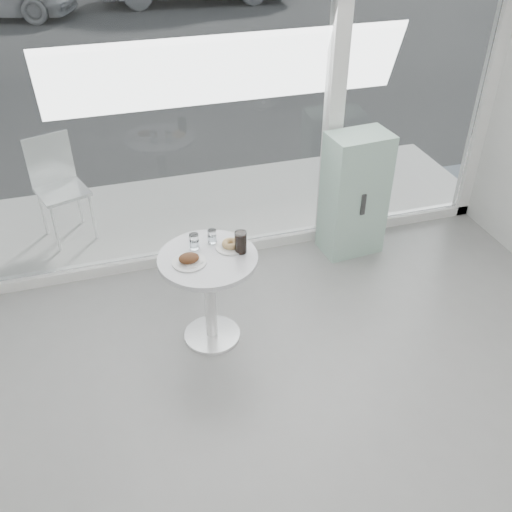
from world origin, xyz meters
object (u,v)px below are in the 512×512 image
object	(u,v)px
patio_chair	(58,181)
cola_glass	(241,243)
plate_fritter	(189,259)
plate_donut	(231,245)
main_table	(209,281)
water_tumbler_a	(194,242)
mint_cabinet	(354,195)
water_tumbler_b	(212,237)

from	to	relation	value
patio_chair	cola_glass	world-z (taller)	patio_chair
plate_fritter	plate_donut	distance (m)	0.34
main_table	water_tumbler_a	bearing A→B (deg)	117.69
water_tumbler_a	patio_chair	bearing A→B (deg)	119.58
mint_cabinet	main_table	bearing A→B (deg)	-156.71
mint_cabinet	water_tumbler_b	xyz separation A→B (m)	(-1.47, -0.66, 0.23)
plate_fritter	patio_chair	bearing A→B (deg)	115.68
plate_fritter	plate_donut	xyz separation A→B (m)	(0.32, 0.10, -0.01)
patio_chair	water_tumbler_b	size ratio (longest dim) A/B	9.29
mint_cabinet	plate_donut	bearing A→B (deg)	-155.58
plate_fritter	water_tumbler_a	bearing A→B (deg)	67.26
plate_fritter	plate_donut	world-z (taller)	plate_fritter
water_tumbler_b	water_tumbler_a	bearing A→B (deg)	-164.66
water_tumbler_b	cola_glass	bearing A→B (deg)	-46.51
main_table	cola_glass	bearing A→B (deg)	-2.26
water_tumbler_a	cola_glass	world-z (taller)	cola_glass
main_table	plate_fritter	bearing A→B (deg)	-166.06
mint_cabinet	plate_fritter	bearing A→B (deg)	-157.75
patio_chair	cola_glass	distance (m)	2.24
plate_donut	plate_fritter	bearing A→B (deg)	-162.90
main_table	water_tumbler_b	bearing A→B (deg)	66.04
main_table	plate_donut	world-z (taller)	plate_donut
mint_cabinet	water_tumbler_b	size ratio (longest dim) A/B	11.01
plate_fritter	mint_cabinet	bearing A→B (deg)	27.09
main_table	cola_glass	xyz separation A→B (m)	(0.24, -0.01, 0.30)
patio_chair	cola_glass	bearing A→B (deg)	-73.85
main_table	water_tumbler_b	world-z (taller)	water_tumbler_b
mint_cabinet	patio_chair	distance (m)	2.75
main_table	water_tumbler_b	size ratio (longest dim) A/B	7.26
main_table	water_tumbler_a	size ratio (longest dim) A/B	6.50
cola_glass	plate_donut	bearing A→B (deg)	126.08
mint_cabinet	cola_glass	world-z (taller)	mint_cabinet
patio_chair	water_tumbler_b	world-z (taller)	patio_chair
plate_donut	water_tumbler_a	world-z (taller)	water_tumbler_a
mint_cabinet	water_tumbler_a	size ratio (longest dim) A/B	9.85
patio_chair	mint_cabinet	bearing A→B (deg)	-39.75
mint_cabinet	water_tumbler_a	xyz separation A→B (m)	(-1.61, -0.70, 0.24)
main_table	patio_chair	bearing A→B (deg)	119.45
water_tumbler_b	plate_donut	bearing A→B (deg)	-41.98
patio_chair	plate_donut	world-z (taller)	patio_chair
patio_chair	water_tumbler_a	world-z (taller)	patio_chair
plate_donut	water_tumbler_b	distance (m)	0.16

